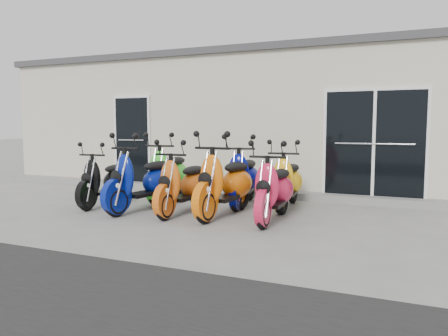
{
  "coord_description": "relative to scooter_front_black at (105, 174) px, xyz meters",
  "views": [
    {
      "loc": [
        3.3,
        -7.05,
        1.56
      ],
      "look_at": [
        0.0,
        0.6,
        0.75
      ],
      "focal_mm": 35.0,
      "sensor_mm": 36.0,
      "label": 1
    }
  ],
  "objects": [
    {
      "name": "scooter_front_red",
      "position": [
        3.44,
        -0.04,
        0.04
      ],
      "size": [
        0.72,
        1.84,
        1.34
      ],
      "primitive_type": null,
      "rotation": [
        0.0,
        0.0,
        0.03
      ],
      "color": "#D81D45",
      "rests_on": "ground"
    },
    {
      "name": "scooter_front_orange_b",
      "position": [
        2.54,
        0.02,
        0.11
      ],
      "size": [
        0.89,
        2.06,
        1.48
      ],
      "primitive_type": null,
      "rotation": [
        0.0,
        0.0,
        -0.08
      ],
      "color": "orange",
      "rests_on": "ground"
    },
    {
      "name": "door_right",
      "position": [
        4.77,
        2.4,
        0.63
      ],
      "size": [
        2.02,
        0.08,
        2.22
      ],
      "primitive_type": "cube",
      "color": "black",
      "rests_on": "front_step"
    },
    {
      "name": "front_step",
      "position": [
        2.17,
        2.25,
        -0.56
      ],
      "size": [
        14.0,
        0.4,
        0.15
      ],
      "primitive_type": "cube",
      "color": "gray",
      "rests_on": "ground"
    },
    {
      "name": "scooter_front_orange_a",
      "position": [
        1.78,
        -0.09,
        0.04
      ],
      "size": [
        0.68,
        1.82,
        1.33
      ],
      "primitive_type": null,
      "rotation": [
        0.0,
        0.0,
        -0.01
      ],
      "color": "#D55D14",
      "rests_on": "ground"
    },
    {
      "name": "ground",
      "position": [
        2.17,
        0.23,
        -0.63
      ],
      "size": [
        80.0,
        80.0,
        0.0
      ],
      "primitive_type": "plane",
      "color": "gray",
      "rests_on": "ground"
    },
    {
      "name": "door_left",
      "position": [
        -1.03,
        2.4,
        0.63
      ],
      "size": [
        1.07,
        0.08,
        2.22
      ],
      "primitive_type": "cube",
      "color": "black",
      "rests_on": "front_step"
    },
    {
      "name": "scooter_back_blue",
      "position": [
        2.48,
        1.07,
        0.07
      ],
      "size": [
        0.97,
        1.99,
        1.41
      ],
      "primitive_type": null,
      "rotation": [
        0.0,
        0.0,
        0.15
      ],
      "color": "#040B80",
      "rests_on": "ground"
    },
    {
      "name": "scooter_back_green",
      "position": [
        0.81,
        1.06,
        0.09
      ],
      "size": [
        0.95,
        2.02,
        1.44
      ],
      "primitive_type": null,
      "rotation": [
        0.0,
        0.0,
        0.13
      ],
      "color": "#3EE42F",
      "rests_on": "ground"
    },
    {
      "name": "scooter_front_black",
      "position": [
        0.0,
        0.0,
        0.0
      ],
      "size": [
        0.76,
        1.75,
        1.26
      ],
      "primitive_type": null,
      "rotation": [
        0.0,
        0.0,
        0.08
      ],
      "color": "black",
      "rests_on": "ground"
    },
    {
      "name": "building",
      "position": [
        2.17,
        5.43,
        0.97
      ],
      "size": [
        14.0,
        6.0,
        3.2
      ],
      "primitive_type": "cube",
      "color": "beige",
      "rests_on": "ground"
    },
    {
      "name": "scooter_back_yellow",
      "position": [
        3.34,
        1.14,
        0.03
      ],
      "size": [
        0.77,
        1.82,
        1.32
      ],
      "primitive_type": null,
      "rotation": [
        0.0,
        0.0,
        0.07
      ],
      "color": "yellow",
      "rests_on": "ground"
    },
    {
      "name": "scooter_front_blue",
      "position": [
        0.97,
        -0.13,
        0.09
      ],
      "size": [
        1.0,
        2.04,
        1.44
      ],
      "primitive_type": null,
      "rotation": [
        0.0,
        0.0,
        -0.15
      ],
      "color": "navy",
      "rests_on": "ground"
    },
    {
      "name": "roof_cap",
      "position": [
        2.17,
        5.43,
        2.65
      ],
      "size": [
        14.2,
        6.2,
        0.16
      ],
      "primitive_type": "cube",
      "color": "#3F3F42",
      "rests_on": "building"
    }
  ]
}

